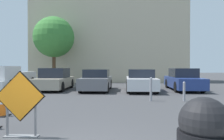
# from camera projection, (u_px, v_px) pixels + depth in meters

# --- Properties ---
(ground_plane) EXTENTS (96.00, 96.00, 0.00)m
(ground_plane) POSITION_uv_depth(u_px,v_px,m) (106.00, 93.00, 13.35)
(ground_plane) COLOR #3D3D3F
(road_closed_sign) EXTENTS (1.13, 0.20, 1.49)m
(road_closed_sign) POSITION_uv_depth(u_px,v_px,m) (20.00, 102.00, 4.85)
(road_closed_sign) COLOR black
(road_closed_sign) RESTS_ON ground_plane
(traffic_cone_second) EXTENTS (0.45, 0.45, 0.82)m
(traffic_cone_second) POSITION_uv_depth(u_px,v_px,m) (1.00, 103.00, 6.97)
(traffic_cone_second) COLOR black
(traffic_cone_second) RESTS_ON ground_plane
(traffic_cone_third) EXTENTS (0.45, 0.45, 0.67)m
(traffic_cone_third) POSITION_uv_depth(u_px,v_px,m) (15.00, 99.00, 8.49)
(traffic_cone_third) COLOR black
(traffic_cone_third) RESTS_ON ground_plane
(pickup_truck) EXTENTS (2.15, 5.41, 1.62)m
(pickup_truck) POSITION_uv_depth(u_px,v_px,m) (6.00, 80.00, 14.20)
(pickup_truck) COLOR silver
(pickup_truck) RESTS_ON ground_plane
(parked_car_nearest) EXTENTS (1.93, 4.47, 1.49)m
(parked_car_nearest) POSITION_uv_depth(u_px,v_px,m) (55.00, 80.00, 15.05)
(parked_car_nearest) COLOR #A39984
(parked_car_nearest) RESTS_ON ground_plane
(parked_car_second) EXTENTS (1.92, 4.24, 1.41)m
(parked_car_second) POSITION_uv_depth(u_px,v_px,m) (96.00, 81.00, 14.56)
(parked_car_second) COLOR slate
(parked_car_second) RESTS_ON ground_plane
(parked_car_third) EXTENTS (1.97, 4.54, 1.42)m
(parked_car_third) POSITION_uv_depth(u_px,v_px,m) (141.00, 81.00, 14.32)
(parked_car_third) COLOR silver
(parked_car_third) RESTS_ON ground_plane
(parked_car_fourth) EXTENTS (1.87, 4.61, 1.48)m
(parked_car_fourth) POSITION_uv_depth(u_px,v_px,m) (183.00, 80.00, 14.81)
(parked_car_fourth) COLOR navy
(parked_car_fourth) RESTS_ON ground_plane
(bollard_nearest) EXTENTS (0.12, 0.12, 1.10)m
(bollard_nearest) POSITION_uv_depth(u_px,v_px,m) (151.00, 89.00, 10.05)
(bollard_nearest) COLOR gray
(bollard_nearest) RESTS_ON ground_plane
(bollard_second) EXTENTS (0.12, 0.12, 0.90)m
(bollard_second) POSITION_uv_depth(u_px,v_px,m) (184.00, 91.00, 9.99)
(bollard_second) COLOR gray
(bollard_second) RESTS_ON ground_plane
(building_facade_backdrop) EXTENTS (16.03, 5.00, 8.58)m
(building_facade_backdrop) POSITION_uv_depth(u_px,v_px,m) (109.00, 42.00, 23.99)
(building_facade_backdrop) COLOR beige
(building_facade_backdrop) RESTS_ON ground_plane
(street_tree_behind_lot) EXTENTS (3.65, 3.65, 6.09)m
(street_tree_behind_lot) POSITION_uv_depth(u_px,v_px,m) (54.00, 37.00, 19.57)
(street_tree_behind_lot) COLOR #513823
(street_tree_behind_lot) RESTS_ON ground_plane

